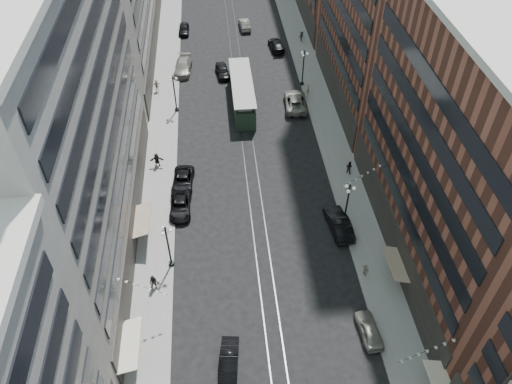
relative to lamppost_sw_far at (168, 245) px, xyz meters
name	(u,v)px	position (x,y,z in m)	size (l,w,h in m)	color
ground	(240,88)	(9.20, 32.00, -3.10)	(220.00, 220.00, 0.00)	black
sidewalk_west	(167,58)	(-1.80, 42.00, -3.02)	(4.00, 180.00, 0.15)	gray
sidewalk_east	(303,52)	(20.20, 42.00, -3.02)	(4.00, 180.00, 0.15)	gray
rail_west	(232,55)	(8.50, 42.00, -3.09)	(0.12, 180.00, 0.02)	#2D2D33
rail_east	(240,55)	(9.90, 42.00, -3.09)	(0.12, 180.00, 0.02)	#2D2D33
building_west_mid	(64,126)	(-7.80, 5.00, 10.90)	(8.00, 36.00, 28.00)	gray
building_east_mid	(458,157)	(26.20, 0.00, 8.90)	(8.00, 30.00, 24.00)	brown
lamppost_sw_far	(168,245)	(0.00, 0.00, 0.00)	(1.03, 1.14, 5.52)	black
lamppost_sw_mid	(174,92)	(0.00, 27.00, 0.00)	(1.03, 1.14, 5.52)	black
lamppost_se_far	(347,203)	(18.40, 4.00, 0.00)	(1.03, 1.14, 5.52)	black
lamppost_se_mid	(303,67)	(18.40, 32.00, 0.00)	(1.03, 1.14, 5.52)	black
streetcar	(242,94)	(9.20, 27.87, -1.41)	(2.92, 13.19, 3.65)	#203323
car_2	(180,206)	(0.80, 7.59, -2.41)	(2.26, 4.90, 1.36)	black
car_4	(369,330)	(17.60, -9.38, -2.38)	(1.69, 4.19, 1.43)	gray
car_5	(229,361)	(5.14, -11.14, -2.39)	(1.50, 4.31, 1.42)	black
pedestrian_2	(154,283)	(-1.52, -2.72, -2.07)	(0.85, 0.47, 1.75)	black
pedestrian_4	(365,270)	(18.86, -3.07, -2.20)	(0.88, 0.40, 1.50)	#AD9E8F
car_7	(183,181)	(1.04, 11.72, -2.39)	(2.35, 5.09, 1.41)	black
car_8	(183,66)	(0.80, 37.71, -2.23)	(2.41, 5.94, 1.72)	gray
car_9	(184,29)	(0.80, 50.67, -2.36)	(1.74, 4.32, 1.47)	black
car_10	(339,223)	(17.60, 3.19, -2.21)	(1.88, 5.40, 1.78)	black
car_11	(295,101)	(16.53, 26.57, -2.22)	(2.92, 6.34, 1.76)	slate
car_12	(276,45)	(16.00, 43.45, -2.34)	(2.12, 5.22, 1.51)	black
car_13	(223,71)	(6.81, 35.92, -2.32)	(1.84, 4.57, 1.56)	black
car_14	(245,24)	(11.40, 51.38, -2.34)	(1.61, 4.62, 1.52)	#65625A
pedestrian_5	(157,160)	(-2.08, 15.37, -2.04)	(1.69, 0.49, 1.82)	black
pedestrian_6	(157,86)	(-2.88, 32.21, -2.04)	(1.06, 0.48, 1.82)	#A49B87
pedestrian_7	(349,167)	(20.73, 11.93, -2.10)	(0.82, 0.45, 1.69)	black
pedestrian_8	(308,89)	(18.70, 29.28, -2.00)	(0.69, 0.45, 1.90)	beige
pedestrian_9	(302,36)	(20.51, 45.60, -2.13)	(1.06, 0.44, 1.63)	black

